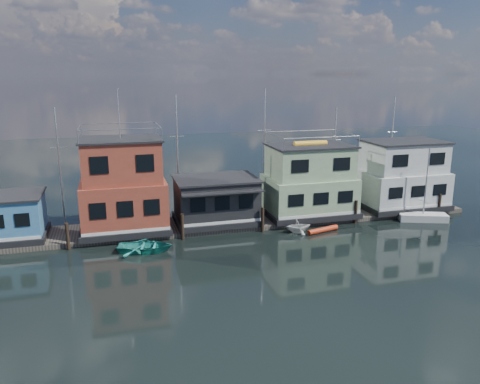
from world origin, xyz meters
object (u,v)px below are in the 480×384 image
object	(u,v)px
houseboat_dark	(216,200)
houseboat_white	(402,176)
houseboat_green	(309,182)
houseboat_blue	(3,218)
day_sailer	(423,216)
red_kayak	(323,230)
dinghy_white	(298,226)
houseboat_red	(123,187)
dinghy_teal	(145,246)

from	to	relation	value
houseboat_dark	houseboat_white	size ratio (longest dim) A/B	0.88
houseboat_green	houseboat_blue	bearing A→B (deg)	-180.00
houseboat_dark	day_sailer	distance (m)	19.52
red_kayak	houseboat_white	bearing A→B (deg)	7.41
houseboat_blue	red_kayak	world-z (taller)	houseboat_blue
houseboat_blue	day_sailer	size ratio (longest dim) A/B	0.93
houseboat_blue	dinghy_white	bearing A→B (deg)	-8.90
day_sailer	houseboat_dark	bearing A→B (deg)	-171.18
dinghy_white	day_sailer	bearing A→B (deg)	-88.90
houseboat_green	houseboat_white	xyz separation A→B (m)	(10.00, -0.00, -0.01)
houseboat_red	dinghy_teal	world-z (taller)	houseboat_red
houseboat_green	day_sailer	world-z (taller)	houseboat_green
day_sailer	dinghy_teal	bearing A→B (deg)	-157.68
houseboat_red	houseboat_green	bearing A→B (deg)	0.00
houseboat_red	dinghy_teal	size ratio (longest dim) A/B	2.81
red_kayak	dinghy_teal	bearing A→B (deg)	167.04
dinghy_teal	day_sailer	bearing A→B (deg)	-75.38
houseboat_red	day_sailer	world-z (taller)	houseboat_red
houseboat_white	dinghy_teal	world-z (taller)	houseboat_white
houseboat_red	dinghy_white	xyz separation A→B (m)	(14.44, -3.75, -3.50)
houseboat_red	dinghy_white	size ratio (longest dim) A/B	5.19
red_kayak	day_sailer	xyz separation A→B (m)	(10.51, 0.56, 0.18)
houseboat_red	dinghy_teal	distance (m)	6.21
houseboat_green	dinghy_teal	world-z (taller)	houseboat_green
houseboat_green	houseboat_white	distance (m)	10.00
houseboat_white	day_sailer	world-z (taller)	houseboat_white
houseboat_dark	houseboat_white	distance (m)	19.03
houseboat_green	dinghy_white	size ratio (longest dim) A/B	3.68
houseboat_blue	houseboat_white	size ratio (longest dim) A/B	0.76
dinghy_teal	houseboat_white	bearing A→B (deg)	-67.16
houseboat_blue	houseboat_red	xyz separation A→B (m)	(9.50, 0.00, 1.90)
houseboat_green	red_kayak	xyz separation A→B (m)	(-0.46, -4.31, -3.32)
houseboat_blue	houseboat_dark	bearing A→B (deg)	-0.06
day_sailer	houseboat_blue	bearing A→B (deg)	-165.97
houseboat_red	houseboat_green	distance (m)	17.01
houseboat_dark	red_kayak	xyz separation A→B (m)	(8.54, -4.29, -2.19)
day_sailer	houseboat_white	bearing A→B (deg)	110.66
houseboat_red	houseboat_green	size ratio (longest dim) A/B	1.41
houseboat_blue	houseboat_green	size ratio (longest dim) A/B	0.76
dinghy_white	red_kayak	world-z (taller)	dinghy_white
houseboat_dark	dinghy_teal	world-z (taller)	houseboat_dark
houseboat_blue	houseboat_green	bearing A→B (deg)	0.00
houseboat_red	dinghy_white	world-z (taller)	houseboat_red
houseboat_red	houseboat_white	xyz separation A→B (m)	(27.00, 0.00, -0.57)
dinghy_white	dinghy_teal	bearing A→B (deg)	95.80
houseboat_blue	houseboat_white	distance (m)	36.52
dinghy_teal	red_kayak	bearing A→B (deg)	-75.81
houseboat_dark	houseboat_green	size ratio (longest dim) A/B	0.88
houseboat_dark	day_sailer	size ratio (longest dim) A/B	1.08
houseboat_red	dinghy_teal	bearing A→B (deg)	-75.14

